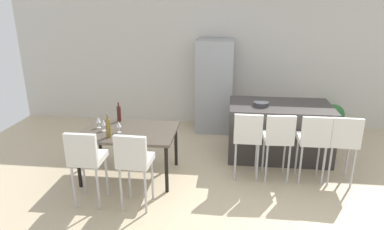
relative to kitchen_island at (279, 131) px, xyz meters
name	(u,v)px	position (x,y,z in m)	size (l,w,h in m)	color
ground_plane	(253,188)	(-0.47, -1.16, -0.46)	(10.00, 10.00, 0.00)	#C6B28E
back_wall	(249,57)	(-0.47, 1.60, 0.99)	(10.00, 0.12, 2.90)	beige
kitchen_island	(279,131)	(0.00, 0.00, 0.00)	(1.68, 0.96, 0.92)	#383330
bar_chair_left	(248,135)	(-0.57, -0.86, 0.24)	(0.41, 0.41, 1.05)	silver
bar_chair_middle	(278,136)	(-0.13, -0.86, 0.24)	(0.42, 0.42, 1.05)	silver
bar_chair_right	(314,138)	(0.36, -0.86, 0.24)	(0.40, 0.40, 1.05)	silver
bar_chair_far	(344,139)	(0.78, -0.86, 0.24)	(0.42, 0.42, 1.05)	silver
dining_table	(129,134)	(-2.32, -0.97, 0.22)	(1.39, 0.95, 0.74)	#4C4238
dining_chair_near	(86,157)	(-2.63, -1.81, 0.24)	(0.40, 0.40, 1.05)	silver
dining_chair_far	(134,159)	(-2.01, -1.81, 0.24)	(0.42, 0.42, 1.05)	silver
wine_bottle_corner	(119,114)	(-2.58, -0.59, 0.41)	(0.06, 0.06, 0.31)	#471E19
wine_bottle_far	(108,128)	(-2.52, -1.25, 0.42)	(0.07, 0.07, 0.34)	brown
wine_glass_left	(104,123)	(-2.67, -1.02, 0.40)	(0.07, 0.07, 0.17)	silver
wine_glass_middle	(119,124)	(-2.43, -1.06, 0.40)	(0.07, 0.07, 0.17)	silver
wine_glass_right	(98,120)	(-2.80, -0.91, 0.40)	(0.07, 0.07, 0.17)	silver
refrigerator	(214,86)	(-1.16, 1.16, 0.46)	(0.72, 0.68, 1.84)	#939699
fruit_bowl	(261,104)	(-0.33, -0.11, 0.50)	(0.25, 0.25, 0.07)	#333338
potted_plant	(333,117)	(1.22, 1.15, -0.10)	(0.41, 0.41, 0.61)	beige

